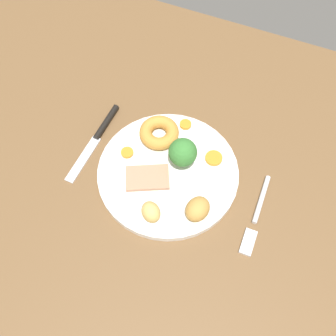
{
  "coord_description": "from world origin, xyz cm",
  "views": [
    {
      "loc": [
        -12.13,
        31.89,
        64.6
      ],
      "look_at": [
        0.85,
        1.73,
        6.0
      ],
      "focal_mm": 40.37,
      "sensor_mm": 36.0,
      "label": 1
    }
  ],
  "objects_px": {
    "carrot_coin_back": "(127,153)",
    "carrot_coin_side": "(185,124)",
    "dinner_plate": "(168,173)",
    "carrot_coin_front": "(214,158)",
    "meat_slice_main": "(147,178)",
    "broccoli_floret": "(183,153)",
    "yorkshire_pudding": "(159,133)",
    "roast_potato_left": "(198,209)",
    "roast_potato_right": "(153,213)",
    "knife": "(98,135)",
    "fork": "(256,217)"
  },
  "relations": [
    {
      "from": "carrot_coin_back",
      "to": "carrot_coin_side",
      "type": "distance_m",
      "value": 0.13
    },
    {
      "from": "dinner_plate",
      "to": "carrot_coin_front",
      "type": "relative_size",
      "value": 8.11
    },
    {
      "from": "meat_slice_main",
      "to": "broccoli_floret",
      "type": "height_order",
      "value": "broccoli_floret"
    },
    {
      "from": "yorkshire_pudding",
      "to": "roast_potato_left",
      "type": "height_order",
      "value": "roast_potato_left"
    },
    {
      "from": "yorkshire_pudding",
      "to": "carrot_coin_side",
      "type": "bearing_deg",
      "value": -129.96
    },
    {
      "from": "carrot_coin_side",
      "to": "carrot_coin_front",
      "type": "bearing_deg",
      "value": 146.78
    },
    {
      "from": "carrot_coin_front",
      "to": "yorkshire_pudding",
      "type": "bearing_deg",
      "value": -3.25
    },
    {
      "from": "roast_potato_left",
      "to": "roast_potato_right",
      "type": "relative_size",
      "value": 1.24
    },
    {
      "from": "yorkshire_pudding",
      "to": "broccoli_floret",
      "type": "distance_m",
      "value": 0.08
    },
    {
      "from": "knife",
      "to": "roast_potato_right",
      "type": "bearing_deg",
      "value": 56.99
    },
    {
      "from": "yorkshire_pudding",
      "to": "meat_slice_main",
      "type": "bearing_deg",
      "value": 100.99
    },
    {
      "from": "carrot_coin_back",
      "to": "fork",
      "type": "bearing_deg",
      "value": 175.16
    },
    {
      "from": "fork",
      "to": "carrot_coin_front",
      "type": "bearing_deg",
      "value": -126.45
    },
    {
      "from": "roast_potato_right",
      "to": "carrot_coin_front",
      "type": "xyz_separation_m",
      "value": [
        -0.05,
        -0.15,
        -0.01
      ]
    },
    {
      "from": "meat_slice_main",
      "to": "broccoli_floret",
      "type": "xyz_separation_m",
      "value": [
        -0.04,
        -0.05,
        0.03
      ]
    },
    {
      "from": "broccoli_floret",
      "to": "fork",
      "type": "xyz_separation_m",
      "value": [
        -0.16,
        0.04,
        -0.05
      ]
    },
    {
      "from": "meat_slice_main",
      "to": "roast_potato_right",
      "type": "height_order",
      "value": "roast_potato_right"
    },
    {
      "from": "carrot_coin_back",
      "to": "knife",
      "type": "bearing_deg",
      "value": -14.76
    },
    {
      "from": "meat_slice_main",
      "to": "roast_potato_left",
      "type": "relative_size",
      "value": 1.64
    },
    {
      "from": "yorkshire_pudding",
      "to": "roast_potato_left",
      "type": "distance_m",
      "value": 0.17
    },
    {
      "from": "carrot_coin_front",
      "to": "carrot_coin_back",
      "type": "xyz_separation_m",
      "value": [
        0.15,
        0.05,
        -0.0
      ]
    },
    {
      "from": "carrot_coin_front",
      "to": "carrot_coin_side",
      "type": "bearing_deg",
      "value": -33.22
    },
    {
      "from": "yorkshire_pudding",
      "to": "carrot_coin_back",
      "type": "bearing_deg",
      "value": 56.31
    },
    {
      "from": "carrot_coin_front",
      "to": "carrot_coin_side",
      "type": "xyz_separation_m",
      "value": [
        0.08,
        -0.05,
        0.0
      ]
    },
    {
      "from": "roast_potato_left",
      "to": "roast_potato_right",
      "type": "bearing_deg",
      "value": 28.46
    },
    {
      "from": "fork",
      "to": "knife",
      "type": "distance_m",
      "value": 0.33
    },
    {
      "from": "dinner_plate",
      "to": "broccoli_floret",
      "type": "relative_size",
      "value": 4.08
    },
    {
      "from": "dinner_plate",
      "to": "meat_slice_main",
      "type": "xyz_separation_m",
      "value": [
        0.03,
        0.03,
        0.01
      ]
    },
    {
      "from": "roast_potato_right",
      "to": "carrot_coin_back",
      "type": "height_order",
      "value": "roast_potato_right"
    },
    {
      "from": "meat_slice_main",
      "to": "broccoli_floret",
      "type": "relative_size",
      "value": 1.22
    },
    {
      "from": "yorkshire_pudding",
      "to": "carrot_coin_front",
      "type": "relative_size",
      "value": 2.37
    },
    {
      "from": "meat_slice_main",
      "to": "carrot_coin_back",
      "type": "xyz_separation_m",
      "value": [
        0.06,
        -0.03,
        -0.0
      ]
    },
    {
      "from": "dinner_plate",
      "to": "fork",
      "type": "bearing_deg",
      "value": 174.09
    },
    {
      "from": "roast_potato_left",
      "to": "carrot_coin_side",
      "type": "distance_m",
      "value": 0.18
    },
    {
      "from": "roast_potato_left",
      "to": "carrot_coin_back",
      "type": "xyz_separation_m",
      "value": [
        0.16,
        -0.06,
        -0.01
      ]
    },
    {
      "from": "roast_potato_left",
      "to": "carrot_coin_front",
      "type": "relative_size",
      "value": 1.49
    },
    {
      "from": "yorkshire_pudding",
      "to": "carrot_coin_back",
      "type": "relative_size",
      "value": 3.22
    },
    {
      "from": "meat_slice_main",
      "to": "knife",
      "type": "distance_m",
      "value": 0.14
    },
    {
      "from": "meat_slice_main",
      "to": "broccoli_floret",
      "type": "bearing_deg",
      "value": -129.18
    },
    {
      "from": "dinner_plate",
      "to": "carrot_coin_front",
      "type": "height_order",
      "value": "carrot_coin_front"
    },
    {
      "from": "dinner_plate",
      "to": "roast_potato_right",
      "type": "xyz_separation_m",
      "value": [
        -0.01,
        0.09,
        0.02
      ]
    },
    {
      "from": "roast_potato_left",
      "to": "fork",
      "type": "relative_size",
      "value": 0.31
    },
    {
      "from": "yorkshire_pudding",
      "to": "knife",
      "type": "height_order",
      "value": "yorkshire_pudding"
    },
    {
      "from": "knife",
      "to": "carrot_coin_side",
      "type": "bearing_deg",
      "value": 119.9
    },
    {
      "from": "carrot_coin_back",
      "to": "knife",
      "type": "relative_size",
      "value": 0.12
    },
    {
      "from": "yorkshire_pudding",
      "to": "roast_potato_left",
      "type": "bearing_deg",
      "value": 135.99
    },
    {
      "from": "dinner_plate",
      "to": "carrot_coin_side",
      "type": "relative_size",
      "value": 11.29
    },
    {
      "from": "carrot_coin_front",
      "to": "meat_slice_main",
      "type": "bearing_deg",
      "value": 42.2
    },
    {
      "from": "roast_potato_left",
      "to": "roast_potato_right",
      "type": "height_order",
      "value": "roast_potato_left"
    },
    {
      "from": "fork",
      "to": "knife",
      "type": "xyz_separation_m",
      "value": [
        0.33,
        -0.04,
        0.0
      ]
    }
  ]
}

